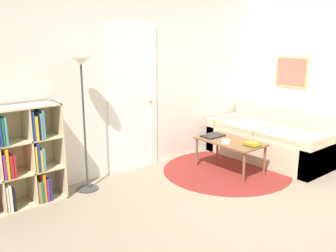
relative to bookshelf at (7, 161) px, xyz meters
name	(u,v)px	position (x,y,z in m)	size (l,w,h in m)	color
ground_plane	(256,226)	(1.79, -2.02, -0.56)	(14.00, 14.00, 0.00)	gray
wall_back	(130,80)	(1.79, 0.21, 0.73)	(7.75, 0.11, 2.60)	silver
wall_right	(298,74)	(4.19, -0.91, 0.74)	(0.08, 5.21, 2.60)	silver
rug	(227,170)	(2.76, -0.76, -0.56)	(1.83, 1.83, 0.01)	maroon
bookshelf	(7,161)	(0.00, 0.00, 0.00)	(1.07, 0.34, 1.15)	beige
floor_lamp	(82,87)	(0.91, -0.08, 0.75)	(0.27, 0.27, 1.66)	#333333
couch	(272,141)	(3.76, -0.82, -0.29)	(0.91, 1.88, 0.76)	#CCB793
coffee_table	(230,144)	(2.79, -0.78, -0.16)	(0.53, 0.96, 0.45)	brown
laptop	(213,136)	(2.77, -0.48, -0.10)	(0.33, 0.23, 0.02)	black
bowl	(226,142)	(2.65, -0.83, -0.09)	(0.13, 0.13, 0.04)	silver
book_stack_on_table	(252,144)	(2.82, -1.14, -0.09)	(0.18, 0.19, 0.05)	#196B38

